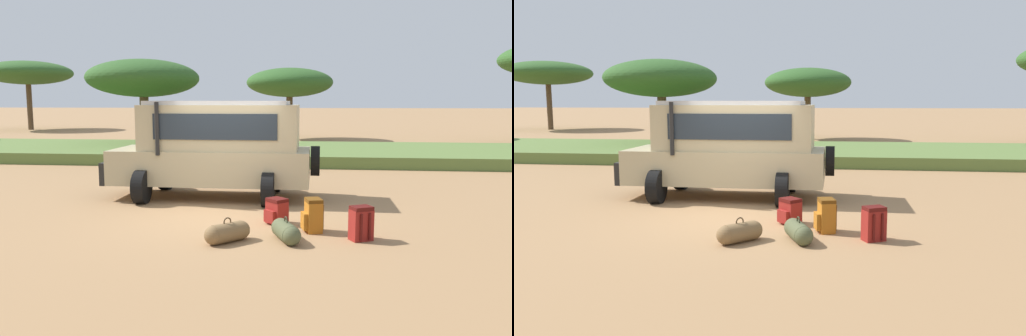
# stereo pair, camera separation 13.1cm
# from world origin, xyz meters

# --- Properties ---
(ground_plane) EXTENTS (320.00, 320.00, 0.00)m
(ground_plane) POSITION_xyz_m (0.00, 0.00, 0.00)
(ground_plane) COLOR #9E754C
(grass_bank) EXTENTS (120.00, 7.00, 0.44)m
(grass_bank) POSITION_xyz_m (0.00, 11.10, 0.22)
(grass_bank) COLOR #5B7538
(grass_bank) RESTS_ON ground_plane
(safari_vehicle) EXTENTS (5.36, 2.76, 2.44)m
(safari_vehicle) POSITION_xyz_m (-0.45, 1.99, 1.29)
(safari_vehicle) COLOR tan
(safari_vehicle) RESTS_ON ground_plane
(backpack_beside_front_wheel) EXTENTS (0.51, 0.50, 0.52)m
(backpack_beside_front_wheel) POSITION_xyz_m (1.27, -0.58, 0.25)
(backpack_beside_front_wheel) COLOR maroon
(backpack_beside_front_wheel) RESTS_ON ground_plane
(backpack_cluster_center) EXTENTS (0.45, 0.44, 0.61)m
(backpack_cluster_center) POSITION_xyz_m (2.83, -1.60, 0.30)
(backpack_cluster_center) COLOR maroon
(backpack_cluster_center) RESTS_ON ground_plane
(backpack_near_rear_wheel) EXTENTS (0.43, 0.45, 0.64)m
(backpack_near_rear_wheel) POSITION_xyz_m (1.99, -1.13, 0.31)
(backpack_near_rear_wheel) COLOR #B26619
(backpack_near_rear_wheel) RESTS_ON ground_plane
(duffel_bag_low_black_case) EXTENTS (0.74, 0.74, 0.44)m
(duffel_bag_low_black_case) POSITION_xyz_m (0.52, -1.99, 0.17)
(duffel_bag_low_black_case) COLOR brown
(duffel_bag_low_black_case) RESTS_ON ground_plane
(duffel_bag_soft_canvas) EXTENTS (0.56, 0.91, 0.44)m
(duffel_bag_soft_canvas) POSITION_xyz_m (1.52, -1.80, 0.17)
(duffel_bag_soft_canvas) COLOR #4C5133
(duffel_bag_soft_canvas) RESTS_ON ground_plane
(acacia_tree_far_left) EXTENTS (7.27, 7.49, 5.73)m
(acacia_tree_far_left) POSITION_xyz_m (-21.86, 29.69, 4.74)
(acacia_tree_far_left) COLOR brown
(acacia_tree_far_left) RESTS_ON ground_plane
(acacia_tree_centre_back) EXTENTS (5.29, 5.70, 4.39)m
(acacia_tree_centre_back) POSITION_xyz_m (-6.08, 12.98, 3.48)
(acacia_tree_centre_back) COLOR brown
(acacia_tree_centre_back) RESTS_ON ground_plane
(acacia_tree_right_mid) EXTENTS (5.44, 5.22, 4.49)m
(acacia_tree_right_mid) POSITION_xyz_m (0.47, 21.55, 3.56)
(acacia_tree_right_mid) COLOR brown
(acacia_tree_right_mid) RESTS_ON ground_plane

